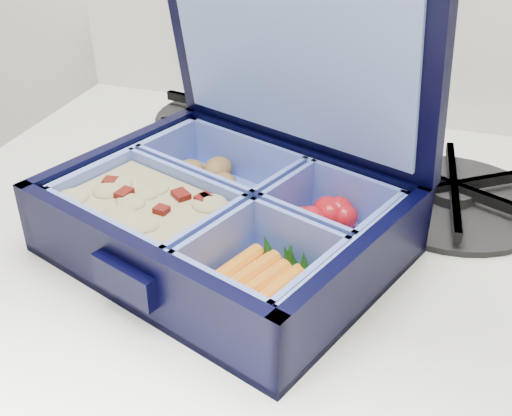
% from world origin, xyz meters
% --- Properties ---
extents(bento_box, '(0.30, 0.27, 0.06)m').
position_xyz_m(bento_box, '(-0.14, 1.62, 0.97)').
color(bento_box, black).
rests_on(bento_box, stove).
extents(burner_grate, '(0.22, 0.22, 0.02)m').
position_xyz_m(burner_grate, '(0.02, 1.75, 0.95)').
color(burner_grate, black).
rests_on(burner_grate, stove).
extents(burner_grate_rear, '(0.19, 0.19, 0.02)m').
position_xyz_m(burner_grate_rear, '(-0.23, 1.86, 0.95)').
color(burner_grate_rear, black).
rests_on(burner_grate_rear, stove).
extents(fork, '(0.15, 0.13, 0.01)m').
position_xyz_m(fork, '(-0.12, 1.79, 0.94)').
color(fork, '#A7A4B7').
rests_on(fork, stove).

